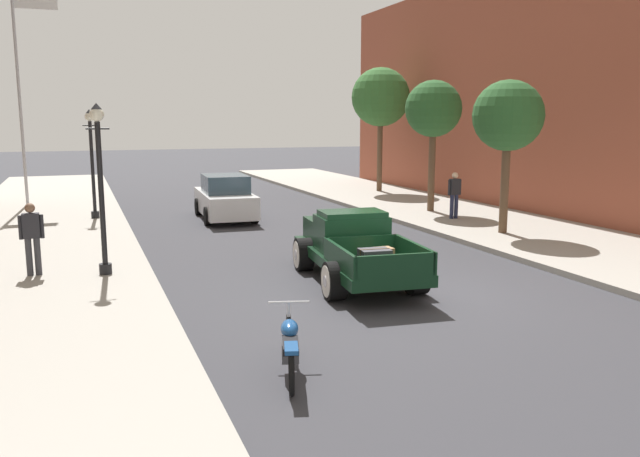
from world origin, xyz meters
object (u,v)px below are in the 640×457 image
(pedestrian_sidewalk_left, at_px, (32,235))
(street_lamp_near, at_px, (100,176))
(street_lamp_far, at_px, (92,156))
(hotrod_truck_dark_green, at_px, (353,247))
(pedestrian_sidewalk_right, at_px, (454,192))
(street_tree_second, at_px, (433,110))
(motorcycle_parked, at_px, (290,345))
(street_tree_third, at_px, (381,98))
(flagpole, at_px, (23,66))
(car_background_white, at_px, (225,199))
(street_tree_nearest, at_px, (508,117))

(pedestrian_sidewalk_left, bearing_deg, street_lamp_near, -16.55)
(street_lamp_far, bearing_deg, hotrod_truck_dark_green, -64.05)
(street_lamp_near, height_order, street_lamp_far, same)
(hotrod_truck_dark_green, relative_size, pedestrian_sidewalk_right, 3.06)
(hotrod_truck_dark_green, xyz_separation_m, street_tree_second, (6.92, 8.25, 3.25))
(motorcycle_parked, relative_size, street_tree_second, 0.41)
(street_lamp_far, height_order, street_tree_second, street_tree_second)
(street_tree_third, bearing_deg, street_tree_second, -99.94)
(hotrod_truck_dark_green, relative_size, street_tree_third, 0.84)
(hotrod_truck_dark_green, bearing_deg, street_lamp_near, 160.69)
(pedestrian_sidewalk_left, xyz_separation_m, flagpole, (-0.74, 13.39, 4.68))
(pedestrian_sidewalk_left, xyz_separation_m, street_tree_second, (13.78, 5.93, 2.92))
(motorcycle_parked, distance_m, car_background_white, 14.94)
(hotrod_truck_dark_green, bearing_deg, pedestrian_sidewalk_left, 161.29)
(car_background_white, height_order, street_lamp_near, street_lamp_near)
(street_tree_third, bearing_deg, flagpole, 178.57)
(motorcycle_parked, bearing_deg, car_background_white, 81.09)
(hotrod_truck_dark_green, height_order, street_tree_nearest, street_tree_nearest)
(hotrod_truck_dark_green, height_order, pedestrian_sidewalk_left, pedestrian_sidewalk_left)
(motorcycle_parked, xyz_separation_m, street_tree_nearest, (9.63, 8.03, 3.28))
(street_lamp_far, bearing_deg, street_tree_nearest, -33.05)
(pedestrian_sidewalk_right, bearing_deg, hotrod_truck_dark_green, -136.97)
(car_background_white, height_order, pedestrian_sidewalk_left, pedestrian_sidewalk_left)
(hotrod_truck_dark_green, relative_size, street_lamp_far, 1.31)
(street_lamp_far, relative_size, street_tree_second, 0.77)
(street_tree_nearest, bearing_deg, street_tree_second, 85.62)
(street_tree_nearest, bearing_deg, motorcycle_parked, -140.17)
(pedestrian_sidewalk_left, relative_size, flagpole, 0.18)
(hotrod_truck_dark_green, distance_m, street_tree_second, 11.25)
(car_background_white, bearing_deg, street_lamp_near, -119.52)
(motorcycle_parked, height_order, pedestrian_sidewalk_left, pedestrian_sidewalk_left)
(hotrod_truck_dark_green, height_order, flagpole, flagpole)
(street_tree_nearest, height_order, street_tree_third, street_tree_third)
(pedestrian_sidewalk_left, distance_m, flagpole, 14.20)
(motorcycle_parked, distance_m, street_tree_third, 23.47)
(pedestrian_sidewalk_right, height_order, street_lamp_far, street_lamp_far)
(street_lamp_near, xyz_separation_m, street_lamp_far, (0.03, 9.03, 0.00))
(street_lamp_near, distance_m, street_tree_third, 19.19)
(car_background_white, xyz_separation_m, street_tree_nearest, (7.32, -6.72, 2.95))
(pedestrian_sidewalk_right, distance_m, street_tree_nearest, 4.03)
(street_lamp_near, bearing_deg, flagpole, 99.28)
(pedestrian_sidewalk_right, bearing_deg, car_background_white, 153.78)
(street_tree_second, bearing_deg, street_tree_nearest, -94.38)
(pedestrian_sidewalk_left, height_order, street_lamp_near, street_lamp_near)
(flagpole, distance_m, street_tree_nearest, 18.99)
(street_tree_nearest, bearing_deg, street_lamp_near, -173.62)
(street_tree_third, bearing_deg, pedestrian_sidewalk_right, -99.21)
(street_lamp_far, height_order, street_tree_nearest, street_tree_nearest)
(hotrod_truck_dark_green, height_order, street_lamp_near, street_lamp_near)
(hotrod_truck_dark_green, xyz_separation_m, motorcycle_parked, (-3.10, -4.83, -0.31))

